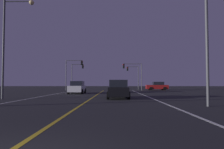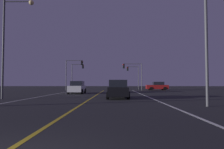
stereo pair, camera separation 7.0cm
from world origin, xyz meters
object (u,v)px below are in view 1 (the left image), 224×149
Objects in this scene: car_crossing_side at (157,86)px; traffic_light_far_left at (77,71)px; street_lamp_left_mid at (10,36)px; traffic_light_far_right at (133,72)px; car_oncoming at (77,87)px; street_lamp_right_near at (199,28)px; traffic_light_near_right at (132,70)px; car_lead_same_lane at (118,89)px; traffic_light_near_left at (74,68)px; car_ahead_far at (119,87)px.

traffic_light_far_left is (-16.91, 4.32, 3.35)m from car_crossing_side.
street_lamp_left_mid is at bearing 52.73° from car_crossing_side.
traffic_light_far_right is (-4.55, 4.32, 3.00)m from car_crossing_side.
street_lamp_right_near is (10.29, -15.77, 3.98)m from car_oncoming.
traffic_light_far_right is at bearing -95.82° from traffic_light_near_right.
traffic_light_near_right is 1.02× the size of traffic_light_far_right.
street_lamp_right_near is (13.48, -33.45, 0.62)m from traffic_light_far_left.
traffic_light_near_left is at bearing 21.44° from car_lead_same_lane.
traffic_light_near_left is at bearing 24.51° from traffic_light_far_right.
car_ahead_far is 1.00× the size of car_crossing_side.
traffic_light_far_right is at bearing -88.08° from street_lamp_right_near.
traffic_light_far_left reaches higher than car_crossing_side.
car_crossing_side is at bearing -14.32° from traffic_light_far_left.
traffic_light_far_right reaches higher than car_oncoming.
car_crossing_side and car_lead_same_lane have the same top height.
car_ahead_far is 0.84× the size of traffic_light_far_right.
car_oncoming is 0.57× the size of street_lamp_right_near.
street_lamp_right_near is at bearing 91.92° from traffic_light_far_right.
traffic_light_near_left is at bearing -166.62° from car_oncoming.
traffic_light_near_left reaches higher than traffic_light_near_right.
car_ahead_far is at bearing 122.98° from car_oncoming.
car_oncoming is 1.00× the size of car_lead_same_lane.
car_crossing_side is 0.76× the size of traffic_light_far_left.
car_lead_same_lane is 23.16m from traffic_light_near_left.
traffic_light_near_left is 1.16× the size of traffic_light_far_right.
traffic_light_far_left is at bearing -25.00° from traffic_light_near_right.
traffic_light_far_right is (3.70, 26.80, 3.00)m from car_lead_same_lane.
traffic_light_far_left is at bearing -169.77° from car_oncoming.
traffic_light_near_left is at bearing -64.74° from street_lamp_right_near.
traffic_light_near_left is at bearing 46.21° from car_ahead_far.
traffic_light_far_left reaches higher than car_lead_same_lane.
traffic_light_near_left is 5.51m from traffic_light_far_left.
street_lamp_right_near is 15.54m from street_lamp_left_mid.
street_lamp_left_mid is at bearing -92.05° from traffic_light_far_left.
car_lead_same_lane is at bearing -72.10° from traffic_light_far_left.
traffic_light_far_left is 36.07m from street_lamp_right_near.
traffic_light_far_right is at bearing -43.48° from car_crossing_side.
traffic_light_far_right is at bearing 152.60° from car_oncoming.
traffic_light_near_right is at bearing -0.00° from traffic_light_near_left.
street_lamp_left_mid is at bearing 96.15° from car_lead_same_lane.
car_lead_same_lane is 0.84× the size of traffic_light_far_right.
traffic_light_near_left is 13.27m from traffic_light_far_right.
car_ahead_far is at bearing 50.56° from car_crossing_side.
traffic_light_near_left reaches higher than car_crossing_side.
traffic_light_far_left is at bearing -68.05° from street_lamp_right_near.
car_crossing_side is 0.84× the size of traffic_light_far_right.
street_lamp_left_mid is at bearing -21.18° from street_lamp_right_near.
traffic_light_far_right is (12.06, 5.50, -0.58)m from traffic_light_near_left.
car_ahead_far is 17.85m from street_lamp_left_mid.
street_lamp_right_near is at bearing -21.18° from street_lamp_left_mid.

